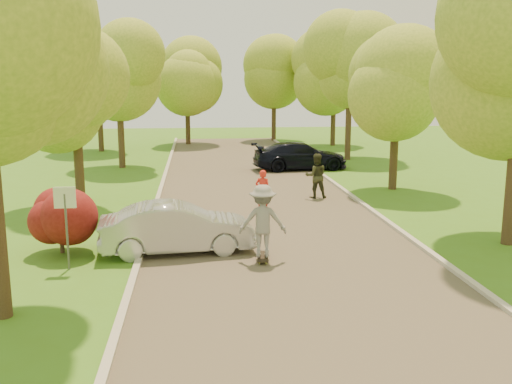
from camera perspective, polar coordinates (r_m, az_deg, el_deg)
name	(u,v)px	position (r m, az deg, el deg)	size (l,w,h in m)	color
ground	(321,323)	(11.92, 6.55, -12.84)	(100.00, 100.00, 0.00)	#44771C
road	(270,225)	(19.39, 1.40, -3.33)	(8.00, 60.00, 0.01)	#4C4438
curb_left	(149,227)	(19.28, -10.64, -3.44)	(0.18, 60.00, 0.12)	#B2AD9E
curb_right	(385,221)	(20.29, 12.82, -2.80)	(0.18, 60.00, 0.12)	#B2AD9E
street_sign	(66,210)	(15.34, -18.51, -1.77)	(0.55, 0.06, 2.17)	#59595E
red_shrub	(60,215)	(16.98, -19.01, -2.21)	(1.70, 1.70, 1.95)	#382619
tree_l_midb	(79,87)	(23.04, -17.25, 9.97)	(4.30, 4.20, 6.62)	#382619
tree_l_far	(122,69)	(32.86, -13.25, 11.87)	(4.92, 4.80, 7.79)	#382619
tree_r_midb	(402,80)	(26.24, 14.35, 10.83)	(4.51, 4.40, 7.01)	#382619
tree_r_far	(354,64)	(35.97, 9.76, 12.48)	(5.33, 5.20, 8.34)	#382619
tree_bg_a	(101,74)	(41.11, -15.25, 11.32)	(5.12, 5.00, 7.72)	#382619
tree_bg_b	(337,72)	(43.95, 8.13, 11.84)	(5.12, 5.00, 7.95)	#382619
tree_bg_c	(190,79)	(44.63, -6.65, 11.20)	(4.92, 4.80, 7.33)	#382619
tree_bg_d	(277,75)	(47.10, 2.09, 11.60)	(5.12, 5.00, 7.72)	#382619
silver_sedan	(177,228)	(16.35, -7.86, -3.58)	(1.52, 4.35, 1.43)	#B0B1B5
dark_sedan	(300,156)	(31.67, 4.44, 3.62)	(2.12, 5.21, 1.51)	black
longboard	(263,257)	(15.61, 0.67, -6.49)	(0.39, 1.04, 0.12)	black
skateboarder	(263,221)	(15.34, 0.68, -2.91)	(1.28, 0.73, 1.97)	gray
person_striped	(263,191)	(21.36, 0.68, 0.15)	(0.57, 0.38, 1.57)	red
person_olive	(316,176)	(23.84, 6.02, 1.61)	(0.91, 0.71, 1.88)	#2E321E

